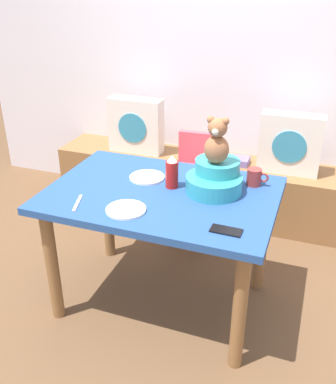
% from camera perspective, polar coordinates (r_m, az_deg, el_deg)
% --- Properties ---
extents(ground_plane, '(8.00, 8.00, 0.00)m').
position_cam_1_polar(ground_plane, '(2.75, -0.74, -13.83)').
color(ground_plane, brown).
extents(back_wall, '(4.40, 0.10, 2.60)m').
position_cam_1_polar(back_wall, '(3.51, 7.99, 18.49)').
color(back_wall, silver).
rests_on(back_wall, ground_plane).
extents(window_bench, '(2.60, 0.44, 0.46)m').
position_cam_1_polar(window_bench, '(3.57, 5.94, 0.69)').
color(window_bench, olive).
rests_on(window_bench, ground_plane).
extents(pillow_floral_left, '(0.44, 0.15, 0.44)m').
position_cam_1_polar(pillow_floral_left, '(3.58, -4.22, 8.65)').
color(pillow_floral_left, white).
rests_on(pillow_floral_left, window_bench).
extents(pillow_floral_right, '(0.44, 0.15, 0.44)m').
position_cam_1_polar(pillow_floral_right, '(3.30, 15.67, 6.07)').
color(pillow_floral_right, white).
rests_on(pillow_floral_right, window_bench).
extents(book_stack, '(0.20, 0.14, 0.05)m').
position_cam_1_polar(book_stack, '(3.43, 8.86, 4.09)').
color(book_stack, '#7066AC').
rests_on(book_stack, window_bench).
extents(dining_table, '(1.22, 0.84, 0.74)m').
position_cam_1_polar(dining_table, '(2.39, -0.83, -2.35)').
color(dining_table, '#264C8C').
rests_on(dining_table, ground_plane).
extents(highchair, '(0.34, 0.46, 0.79)m').
position_cam_1_polar(highchair, '(3.07, 3.54, 2.29)').
color(highchair, '#D84C59').
rests_on(highchair, ground_plane).
extents(infant_seat_teal, '(0.30, 0.33, 0.16)m').
position_cam_1_polar(infant_seat_teal, '(2.34, 6.15, 1.80)').
color(infant_seat_teal, teal).
rests_on(infant_seat_teal, dining_table).
extents(teddy_bear, '(0.13, 0.12, 0.25)m').
position_cam_1_polar(teddy_bear, '(2.26, 6.40, 6.55)').
color(teddy_bear, '#A2653F').
rests_on(teddy_bear, infant_seat_teal).
extents(ketchup_bottle, '(0.07, 0.07, 0.18)m').
position_cam_1_polar(ketchup_bottle, '(2.35, 0.51, 2.58)').
color(ketchup_bottle, red).
rests_on(ketchup_bottle, dining_table).
extents(coffee_mug, '(0.12, 0.08, 0.09)m').
position_cam_1_polar(coffee_mug, '(2.44, 11.23, 1.92)').
color(coffee_mug, '#9E332D').
rests_on(coffee_mug, dining_table).
extents(dinner_plate_near, '(0.20, 0.20, 0.01)m').
position_cam_1_polar(dinner_plate_near, '(2.49, -2.75, 1.93)').
color(dinner_plate_near, white).
rests_on(dinner_plate_near, dining_table).
extents(dinner_plate_far, '(0.20, 0.20, 0.01)m').
position_cam_1_polar(dinner_plate_far, '(2.16, -5.50, -2.30)').
color(dinner_plate_far, white).
rests_on(dinner_plate_far, dining_table).
extents(cell_phone, '(0.15, 0.07, 0.01)m').
position_cam_1_polar(cell_phone, '(2.01, 7.59, -5.01)').
color(cell_phone, black).
rests_on(cell_phone, dining_table).
extents(table_fork, '(0.07, 0.17, 0.01)m').
position_cam_1_polar(table_fork, '(2.27, -11.72, -1.40)').
color(table_fork, silver).
rests_on(table_fork, dining_table).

